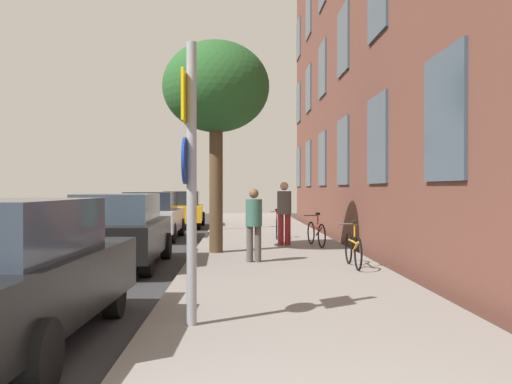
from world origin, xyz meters
The scene contains 15 objects.
ground_plane centered at (-2.40, 15.00, 0.00)m, with size 41.80×41.80×0.00m, color #332D28.
road_asphalt centered at (-4.50, 15.00, 0.01)m, with size 7.00×38.00×0.01m, color #2D2D30.
sidewalk centered at (1.10, 15.00, 0.06)m, with size 4.20×38.00×0.12m, color gray.
sign_post centered at (-0.43, 4.10, 2.00)m, with size 0.16×0.60×3.36m.
traffic_light centered at (-0.62, 19.52, 2.79)m, with size 0.43×0.24×3.92m.
tree_near centered at (-0.41, 11.53, 4.28)m, with size 2.72×2.72×5.38m.
bicycle_0 centered at (2.53, 8.79, 0.50)m, with size 0.42×1.68×0.97m.
bicycle_1 centered at (2.36, 12.96, 0.49)m, with size 0.44×1.68×0.95m.
bicycle_2 centered at (1.43, 15.55, 0.49)m, with size 0.42×1.66×0.96m.
pedestrian_0 centered at (0.50, 9.66, 1.05)m, with size 0.46×0.46×1.63m.
pedestrian_1 centered at (1.48, 13.20, 1.16)m, with size 0.42×0.42×1.82m.
car_0 centered at (-2.33, 3.56, 0.84)m, with size 1.93×4.36×1.62m.
car_1 centered at (-2.44, 9.68, 0.84)m, with size 1.91×4.41×1.62m.
car_2 centered at (-2.77, 16.33, 0.84)m, with size 1.87×4.26×1.62m.
car_3 centered at (-2.32, 21.95, 0.84)m, with size 1.94×4.19×1.62m.
Camera 1 is at (0.14, -2.41, 1.74)m, focal length 38.34 mm.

